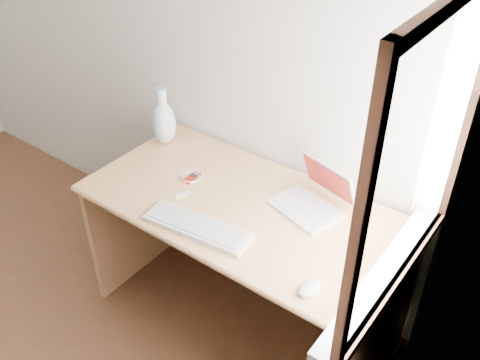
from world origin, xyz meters
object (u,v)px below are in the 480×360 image
Objects in this scene: laptop at (310,197)px; vase at (164,121)px; desk at (255,232)px; external_keyboard at (197,227)px.

vase reaches higher than laptop.
desk is 4.63× the size of vase.
laptop is (0.24, 0.08, 0.27)m from desk.
laptop is 0.69× the size of external_keyboard.
laptop reaches higher than external_keyboard.
vase reaches higher than external_keyboard.
laptop is 1.06× the size of vase.
external_keyboard is (-0.30, -0.42, -0.03)m from laptop.
laptop is at bearing 18.86° from desk.
external_keyboard is at bearing -99.98° from desk.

